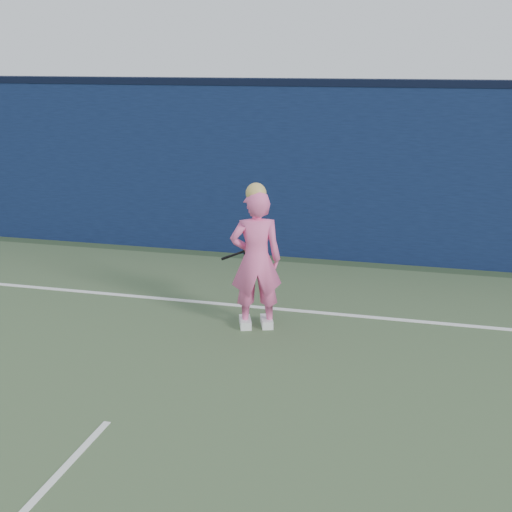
# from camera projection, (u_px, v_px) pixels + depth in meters

# --- Properties ---
(ground) EXTENTS (80.00, 80.00, 0.00)m
(ground) POSITION_uv_depth(u_px,v_px,m) (43.00, 493.00, 4.93)
(ground) COLOR #2B3F27
(ground) RESTS_ON ground
(backstop_wall) EXTENTS (24.00, 0.40, 2.50)m
(backstop_wall) POSITION_uv_depth(u_px,v_px,m) (267.00, 171.00, 10.64)
(backstop_wall) COLOR #0C1737
(backstop_wall) RESTS_ON ground
(wall_cap) EXTENTS (24.00, 0.42, 0.10)m
(wall_cap) POSITION_uv_depth(u_px,v_px,m) (268.00, 82.00, 10.29)
(wall_cap) COLOR black
(wall_cap) RESTS_ON backstop_wall
(player) EXTENTS (0.65, 0.54, 1.62)m
(player) POSITION_uv_depth(u_px,v_px,m) (256.00, 259.00, 7.74)
(player) COLOR pink
(player) RESTS_ON ground
(racket) EXTENTS (0.46, 0.29, 0.27)m
(racket) POSITION_uv_depth(u_px,v_px,m) (251.00, 250.00, 8.18)
(racket) COLOR black
(racket) RESTS_ON ground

